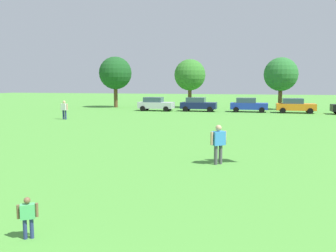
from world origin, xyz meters
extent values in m
plane|color=#4C9338|center=(0.00, 30.00, 0.00)|extent=(160.00, 160.00, 0.00)
cylinder|color=navy|center=(-0.01, 4.68, 0.23)|extent=(0.09, 0.09, 0.46)
cylinder|color=navy|center=(0.11, 4.75, 0.23)|extent=(0.09, 0.09, 0.46)
cube|color=#4CB266|center=(0.05, 4.71, 0.62)|extent=(0.35, 0.31, 0.33)
cylinder|color=brown|center=(-0.11, 4.61, 0.63)|extent=(0.07, 0.07, 0.31)
cylinder|color=brown|center=(0.21, 4.82, 0.63)|extent=(0.07, 0.07, 0.31)
sphere|color=brown|center=(0.05, 4.71, 0.87)|extent=(0.14, 0.14, 0.14)
cylinder|color=#4C4C51|center=(3.43, 13.12, 0.41)|extent=(0.15, 0.15, 0.82)
cylinder|color=#4C4C51|center=(3.25, 12.95, 0.41)|extent=(0.15, 0.15, 0.82)
cube|color=#337FCC|center=(3.34, 13.03, 1.11)|extent=(0.61, 0.59, 0.58)
cylinder|color=tan|center=(3.59, 13.26, 1.13)|extent=(0.12, 0.12, 0.55)
cylinder|color=tan|center=(3.09, 12.81, 1.13)|extent=(0.12, 0.12, 0.55)
sphere|color=tan|center=(3.34, 13.03, 1.55)|extent=(0.26, 0.26, 0.26)
cylinder|color=navy|center=(-12.84, 28.50, 0.43)|extent=(0.16, 0.16, 0.87)
cylinder|color=navy|center=(-12.58, 28.45, 0.43)|extent=(0.16, 0.16, 0.87)
cube|color=white|center=(-12.71, 28.48, 1.18)|extent=(0.63, 0.43, 0.62)
cylinder|color=tan|center=(-13.06, 28.55, 1.19)|extent=(0.13, 0.13, 0.58)
cylinder|color=tan|center=(-12.36, 28.41, 1.19)|extent=(0.13, 0.13, 0.58)
sphere|color=tan|center=(-12.71, 28.48, 1.64)|extent=(0.27, 0.27, 0.27)
cube|color=silver|center=(-7.16, 40.68, 0.70)|extent=(4.30, 1.80, 0.76)
cube|color=#334756|center=(-7.51, 40.68, 1.38)|extent=(2.24, 1.58, 0.60)
cylinder|color=black|center=(-5.70, 41.58, 0.32)|extent=(0.64, 0.22, 0.64)
cylinder|color=black|center=(-5.70, 39.78, 0.32)|extent=(0.64, 0.22, 0.64)
cylinder|color=black|center=(-8.63, 41.58, 0.32)|extent=(0.64, 0.22, 0.64)
cylinder|color=black|center=(-8.63, 39.78, 0.32)|extent=(0.64, 0.22, 0.64)
cube|color=#141E4C|center=(-1.96, 41.27, 0.70)|extent=(4.30, 1.80, 0.76)
cube|color=#334756|center=(-2.31, 41.27, 1.38)|extent=(2.24, 1.58, 0.60)
cylinder|color=black|center=(-0.50, 42.17, 0.32)|extent=(0.64, 0.22, 0.64)
cylinder|color=black|center=(-0.50, 40.37, 0.32)|extent=(0.64, 0.22, 0.64)
cylinder|color=black|center=(-3.43, 42.17, 0.32)|extent=(0.64, 0.22, 0.64)
cylinder|color=black|center=(-3.43, 40.37, 0.32)|extent=(0.64, 0.22, 0.64)
cube|color=#1E38AD|center=(4.00, 41.60, 0.70)|extent=(4.30, 1.80, 0.76)
cube|color=#334756|center=(3.66, 41.60, 1.38)|extent=(2.24, 1.58, 0.60)
cylinder|color=black|center=(5.47, 42.50, 0.32)|extent=(0.64, 0.22, 0.64)
cylinder|color=black|center=(5.47, 40.70, 0.32)|extent=(0.64, 0.22, 0.64)
cylinder|color=black|center=(2.54, 42.50, 0.32)|extent=(0.64, 0.22, 0.64)
cylinder|color=black|center=(2.54, 40.70, 0.32)|extent=(0.64, 0.22, 0.64)
cube|color=orange|center=(9.23, 41.42, 0.70)|extent=(4.30, 1.80, 0.76)
cube|color=#334756|center=(8.88, 41.42, 1.38)|extent=(2.24, 1.58, 0.60)
cylinder|color=black|center=(10.69, 42.32, 0.32)|extent=(0.64, 0.22, 0.64)
cylinder|color=black|center=(10.69, 40.52, 0.32)|extent=(0.64, 0.22, 0.64)
cylinder|color=black|center=(7.76, 42.32, 0.32)|extent=(0.64, 0.22, 0.64)
cylinder|color=black|center=(7.76, 40.52, 0.32)|extent=(0.64, 0.22, 0.64)
cylinder|color=black|center=(13.56, 41.61, 0.32)|extent=(0.64, 0.22, 0.64)
cylinder|color=brown|center=(-14.44, 45.50, 1.44)|extent=(0.53, 0.53, 2.88)
sphere|color=#194C1E|center=(-14.44, 45.50, 4.81)|extent=(4.55, 4.55, 4.55)
cylinder|color=brown|center=(-4.13, 47.06, 1.35)|extent=(0.50, 0.50, 2.71)
sphere|color=#337528|center=(-4.13, 47.06, 4.53)|extent=(4.28, 4.28, 4.28)
cylinder|color=brown|center=(7.77, 46.32, 1.36)|extent=(0.50, 0.50, 2.71)
sphere|color=#286B2D|center=(7.77, 46.32, 4.53)|extent=(4.28, 4.28, 4.28)
camera|label=1|loc=(4.84, -1.88, 3.40)|focal=38.36mm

